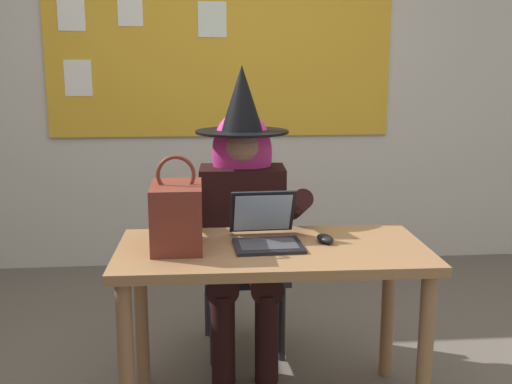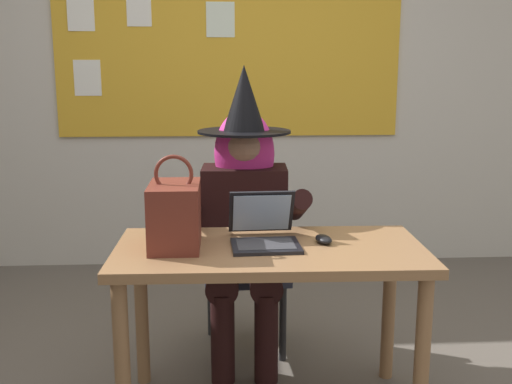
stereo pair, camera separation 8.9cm
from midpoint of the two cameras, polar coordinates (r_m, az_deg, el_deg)
The scene contains 7 objects.
wall_back_bulletin at distance 4.40m, azimuth -1.94°, elevation 12.42°, with size 6.05×2.22×2.97m.
desk_main at distance 2.52m, azimuth 2.32°, elevation -7.46°, with size 1.27×0.65×0.72m.
chair_at_desk at distance 3.19m, azimuth -0.40°, elevation -5.68°, with size 0.45×0.45×0.88m.
person_costumed at distance 2.99m, azimuth -0.24°, elevation -1.03°, with size 0.61×0.70×1.45m.
laptop at distance 2.52m, azimuth 1.77°, elevation -3.78°, with size 0.29×0.34×0.21m.
computer_mouse at distance 2.55m, azimuth 7.34°, elevation -4.41°, with size 0.06×0.10×0.03m, color black.
handbag at distance 2.46m, azimuth -6.58°, elevation -2.13°, with size 0.20×0.30×0.38m.
Camera 2 is at (-0.07, -2.36, 1.44)m, focal length 42.75 mm.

